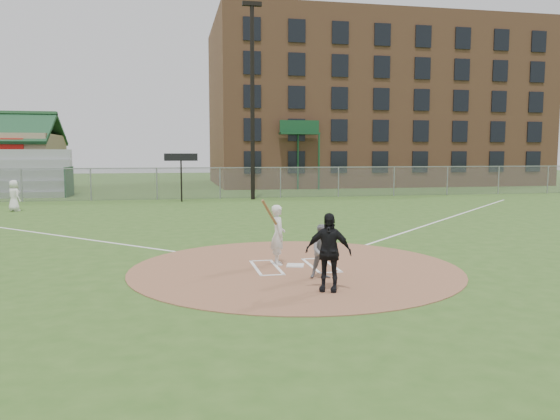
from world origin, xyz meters
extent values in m
plane|color=#32561D|center=(0.00, 0.00, 0.00)|extent=(140.00, 140.00, 0.00)
cylinder|color=#966347|center=(0.00, 0.00, 0.01)|extent=(8.40, 8.40, 0.02)
cube|color=white|center=(0.05, 0.21, 0.03)|extent=(0.55, 0.55, 0.03)
cube|color=white|center=(9.00, 9.00, 0.01)|extent=(17.04, 17.04, 0.01)
cube|color=white|center=(-9.00, 9.00, 0.01)|extent=(17.04, 17.04, 0.01)
imported|color=gray|center=(0.38, -1.27, 0.66)|extent=(0.65, 0.53, 1.27)
imported|color=black|center=(0.17, -2.43, 0.86)|extent=(1.06, 0.78, 1.67)
imported|color=white|center=(-10.94, 16.25, 0.79)|extent=(0.91, 0.90, 1.58)
cube|color=white|center=(-1.00, 0.15, 0.03)|extent=(0.08, 1.80, 0.01)
cube|color=white|center=(-0.45, 0.15, 0.03)|extent=(0.08, 1.80, 0.01)
cube|color=white|center=(-0.72, 1.05, 0.03)|extent=(0.62, 0.08, 0.01)
cube|color=white|center=(-0.72, -0.75, 0.03)|extent=(0.62, 0.08, 0.01)
cube|color=white|center=(1.00, 0.15, 0.03)|extent=(0.08, 1.80, 0.01)
cube|color=white|center=(0.45, 0.15, 0.03)|extent=(0.08, 1.80, 0.01)
cube|color=white|center=(0.72, 1.05, 0.03)|extent=(0.62, 0.08, 0.01)
cube|color=white|center=(0.72, -0.75, 0.03)|extent=(0.62, 0.08, 0.01)
imported|color=silver|center=(-0.35, 0.48, 0.81)|extent=(0.39, 0.58, 1.58)
cylinder|color=brown|center=(-0.65, 0.08, 1.45)|extent=(0.50, 0.44, 0.70)
cube|color=slate|center=(0.00, 22.00, 1.00)|extent=(56.00, 0.03, 2.00)
cube|color=gray|center=(0.00, 22.00, 2.00)|extent=(56.00, 0.06, 0.06)
cube|color=gray|center=(0.00, 22.00, 1.00)|extent=(56.08, 0.08, 2.00)
cube|color=#194728|center=(-10.00, 26.20, 1.00)|extent=(0.08, 3.20, 2.00)
cube|color=red|center=(-15.00, 28.95, 3.20)|extent=(3.00, 0.12, 1.60)
cube|color=#915C3E|center=(16.00, 38.00, 7.50)|extent=(30.00, 16.00, 15.00)
cube|color=black|center=(15.90, 29.94, 7.40)|extent=(26.60, 0.10, 12.20)
cube|color=#194728|center=(7.00, 29.34, 4.50)|extent=(3.20, 1.00, 0.15)
cube|color=#194728|center=(7.00, 29.84, 2.25)|extent=(0.12, 0.12, 4.50)
cube|color=#194728|center=(8.50, 28.89, 2.25)|extent=(0.12, 0.12, 4.50)
cube|color=#194728|center=(7.00, 29.34, 5.05)|extent=(3.20, 0.08, 1.00)
cylinder|color=black|center=(2.00, 21.00, 6.00)|extent=(0.26, 0.26, 12.00)
cube|color=black|center=(2.00, 21.00, 12.10)|extent=(1.20, 0.30, 0.25)
cylinder|color=black|center=(-2.50, 20.20, 1.30)|extent=(0.10, 0.10, 2.60)
cube|color=black|center=(-2.50, 20.20, 2.70)|extent=(2.00, 0.10, 0.45)
camera|label=1|loc=(-3.05, -13.40, 2.94)|focal=35.00mm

